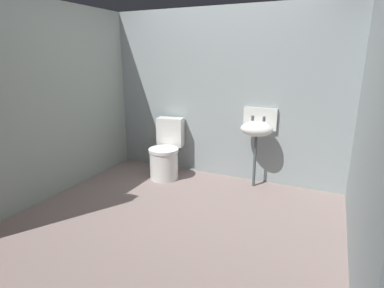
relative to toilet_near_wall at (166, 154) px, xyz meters
The scene contains 6 objects.
ground_plane 1.21m from the toilet_near_wall, 54.29° to the right, with size 3.57×2.98×0.08m, color gray.
wall_back 1.11m from the toilet_near_wall, 30.61° to the left, with size 3.57×0.10×2.21m, color #8F9A9C.
wall_left 1.50m from the toilet_near_wall, 138.77° to the right, with size 0.10×2.78×2.21m, color #919C94.
wall_right 2.58m from the toilet_near_wall, 19.98° to the right, with size 0.10×2.78×2.21m, color gray.
toilet_near_wall is the anchor object (origin of this frame).
sink 1.28m from the toilet_near_wall, ahead, with size 0.42×0.35×0.99m.
Camera 1 is at (1.33, -2.58, 1.61)m, focal length 28.97 mm.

